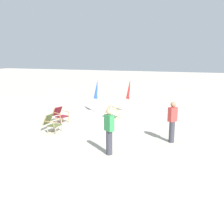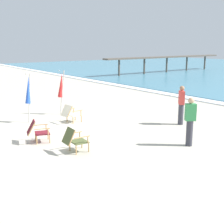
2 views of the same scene
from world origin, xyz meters
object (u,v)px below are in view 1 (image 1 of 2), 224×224
at_px(umbrella_furled_red, 129,89).
at_px(person_by_waterline, 109,131).
at_px(beach_chair_far_center, 60,114).
at_px(umbrella_furled_blue, 97,89).
at_px(person_near_chairs, 172,122).
at_px(beach_chair_back_left, 112,111).
at_px(beach_chair_back_right, 51,123).

xyz_separation_m(umbrella_furled_red, person_by_waterline, (6.72, 1.21, -0.55)).
height_order(beach_chair_far_center, person_by_waterline, person_by_waterline).
height_order(umbrella_furled_blue, person_near_chairs, umbrella_furled_blue).
xyz_separation_m(beach_chair_back_left, beach_chair_far_center, (1.70, -2.24, 0.00)).
height_order(beach_chair_far_center, umbrella_furled_blue, umbrella_furled_blue).
height_order(beach_chair_back_left, person_by_waterline, person_by_waterline).
distance_m(umbrella_furled_blue, person_by_waterline, 6.88).
xyz_separation_m(beach_chair_back_right, umbrella_furled_red, (-5.02, 2.17, 0.96)).
xyz_separation_m(beach_chair_far_center, umbrella_furled_red, (-3.40, 2.70, 0.96)).
distance_m(umbrella_furled_red, person_by_waterline, 6.85).
bearing_deg(person_near_chairs, umbrella_furled_blue, -129.78).
bearing_deg(person_by_waterline, person_near_chairs, 137.18).
distance_m(person_near_chairs, person_by_waterline, 2.78).
bearing_deg(person_near_chairs, umbrella_furled_red, -146.46).
xyz_separation_m(umbrella_furled_red, person_near_chairs, (4.68, 3.10, -0.55)).
bearing_deg(beach_chair_far_center, beach_chair_back_right, 18.05).
bearing_deg(beach_chair_back_right, umbrella_furled_red, 156.57).
relative_size(beach_chair_back_left, person_by_waterline, 0.50).
height_order(beach_chair_back_left, beach_chair_far_center, beach_chair_far_center).
relative_size(beach_chair_back_left, umbrella_furled_red, 0.38).
distance_m(umbrella_furled_blue, person_near_chairs, 6.45).
distance_m(beach_chair_far_center, beach_chair_back_right, 1.70).
height_order(beach_chair_back_left, person_near_chairs, person_near_chairs).
bearing_deg(beach_chair_back_left, umbrella_furled_red, 164.77).
xyz_separation_m(beach_chair_back_left, beach_chair_back_right, (3.32, -1.71, 0.00)).
xyz_separation_m(umbrella_furled_red, umbrella_furled_blue, (0.57, -1.83, 0.00)).
relative_size(beach_chair_back_right, person_by_waterline, 0.49).
height_order(beach_chair_back_right, umbrella_furled_blue, umbrella_furled_blue).
xyz_separation_m(person_near_chairs, person_by_waterline, (2.04, -1.89, 0.00)).
distance_m(beach_chair_back_left, person_near_chairs, 4.67).
bearing_deg(person_by_waterline, umbrella_furled_red, -169.75).
distance_m(beach_chair_back_left, umbrella_furled_red, 2.00).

